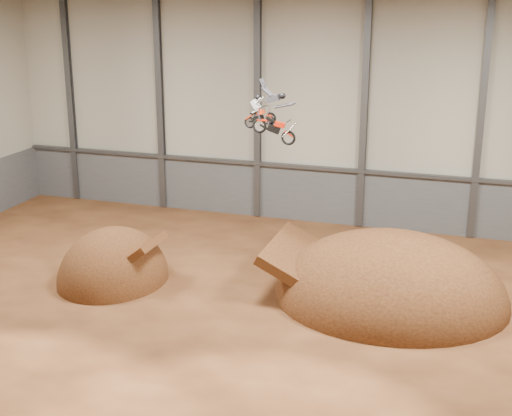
# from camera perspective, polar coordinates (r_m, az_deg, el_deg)

# --- Properties ---
(floor) EXTENTS (40.00, 40.00, 0.00)m
(floor) POSITION_cam_1_polar(r_m,az_deg,el_deg) (32.39, -2.29, -8.84)
(floor) COLOR #4B2814
(floor) RESTS_ON ground
(back_wall) EXTENTS (40.00, 0.10, 14.00)m
(back_wall) POSITION_cam_1_polar(r_m,az_deg,el_deg) (44.08, 4.38, 7.71)
(back_wall) COLOR #B9B6A4
(back_wall) RESTS_ON ground
(lower_band_back) EXTENTS (39.80, 0.18, 3.50)m
(lower_band_back) POSITION_cam_1_polar(r_m,az_deg,el_deg) (45.14, 4.20, 1.10)
(lower_band_back) COLOR #585B60
(lower_band_back) RESTS_ON ground
(steel_rail) EXTENTS (39.80, 0.35, 0.20)m
(steel_rail) POSITION_cam_1_polar(r_m,az_deg,el_deg) (44.54, 4.20, 3.28)
(steel_rail) COLOR #47494F
(steel_rail) RESTS_ON lower_band_back
(steel_column_0) EXTENTS (0.40, 0.36, 13.90)m
(steel_column_0) POSITION_cam_1_polar(r_m,az_deg,el_deg) (50.43, -14.62, 8.40)
(steel_column_0) COLOR #47494F
(steel_column_0) RESTS_ON ground
(steel_column_1) EXTENTS (0.40, 0.36, 13.90)m
(steel_column_1) POSITION_cam_1_polar(r_m,az_deg,el_deg) (47.22, -7.68, 8.23)
(steel_column_1) COLOR #47494F
(steel_column_1) RESTS_ON ground
(steel_column_2) EXTENTS (0.40, 0.36, 13.90)m
(steel_column_2) POSITION_cam_1_polar(r_m,az_deg,el_deg) (44.78, 0.13, 7.91)
(steel_column_2) COLOR #47494F
(steel_column_2) RESTS_ON ground
(steel_column_3) EXTENTS (0.40, 0.36, 13.90)m
(steel_column_3) POSITION_cam_1_polar(r_m,az_deg,el_deg) (43.24, 8.64, 7.38)
(steel_column_3) COLOR #47494F
(steel_column_3) RESTS_ON ground
(steel_column_4) EXTENTS (0.40, 0.36, 13.90)m
(steel_column_4) POSITION_cam_1_polar(r_m,az_deg,el_deg) (42.70, 17.55, 6.66)
(steel_column_4) COLOR #47494F
(steel_column_4) RESTS_ON ground
(takeoff_ramp) EXTENTS (5.41, 6.25, 5.41)m
(takeoff_ramp) POSITION_cam_1_polar(r_m,az_deg,el_deg) (37.15, -11.30, -5.66)
(takeoff_ramp) COLOR #3C1F0F
(takeoff_ramp) RESTS_ON ground
(landing_ramp) EXTENTS (11.07, 9.79, 6.39)m
(landing_ramp) POSITION_cam_1_polar(r_m,az_deg,el_deg) (34.87, 10.61, -7.17)
(landing_ramp) COLOR #3C1F0F
(landing_ramp) RESTS_ON ground
(fmx_rider_a) EXTENTS (2.24, 1.21, 2.02)m
(fmx_rider_a) POSITION_cam_1_polar(r_m,az_deg,el_deg) (33.98, 0.43, 7.90)
(fmx_rider_a) COLOR red
(fmx_rider_b) EXTENTS (3.56, 0.84, 3.30)m
(fmx_rider_b) POSITION_cam_1_polar(r_m,az_deg,el_deg) (33.45, 1.27, 7.67)
(fmx_rider_b) COLOR #B91D09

